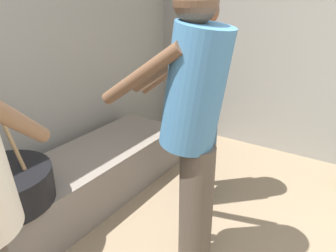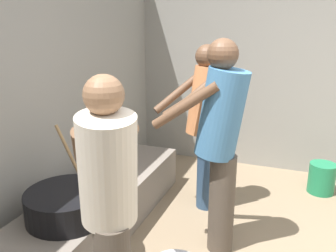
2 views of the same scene
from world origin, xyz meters
TOP-DOWN VIEW (x-y plane):
  - hearth_ledge at (0.63, 1.71)m, footprint 2.21×0.60m
  - cooking_pot_main at (0.14, 1.67)m, footprint 0.59×0.59m
  - cook_in_blue_shirt at (0.72, 0.71)m, footprint 0.38×0.70m
  - cook_in_orange_shirt at (1.31, 0.97)m, footprint 0.68×0.70m

SIDE VIEW (x-z plane):
  - hearth_ledge at x=0.63m, z-range 0.00..0.39m
  - cooking_pot_main at x=0.14m, z-range 0.17..0.83m
  - cook_in_orange_shirt at x=1.31m, z-range 0.11..1.68m
  - cook_in_blue_shirt at x=0.72m, z-range 0.12..1.77m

